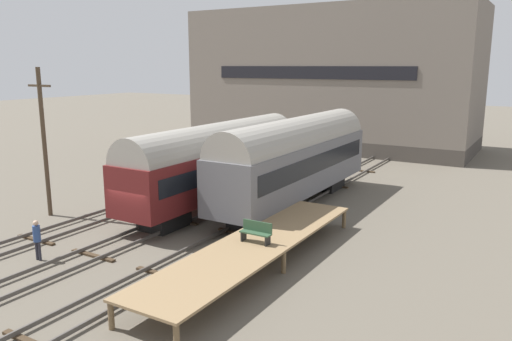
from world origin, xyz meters
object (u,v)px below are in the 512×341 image
at_px(train_car_maroon, 217,160).
at_px(person_worker, 37,236).
at_px(train_car_grey, 295,157).
at_px(bench, 256,231).
at_px(utility_pole, 44,140).

height_order(train_car_maroon, person_worker, train_car_maroon).
distance_m(train_car_grey, person_worker, 15.00).
relative_size(train_car_maroon, bench, 10.74).
distance_m(train_car_grey, utility_pole, 14.41).
xyz_separation_m(train_car_grey, bench, (2.84, -9.34, -1.49)).
relative_size(bench, person_worker, 0.76).
height_order(train_car_maroon, train_car_grey, train_car_grey).
relative_size(person_worker, utility_pole, 0.22).
height_order(train_car_maroon, utility_pole, utility_pole).
distance_m(train_car_grey, bench, 9.88).
height_order(bench, utility_pole, utility_pole).
distance_m(person_worker, utility_pole, 7.83).
bearing_deg(utility_pole, train_car_grey, 39.03).
bearing_deg(train_car_grey, bench, -73.11).
bearing_deg(bench, person_worker, -153.05).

